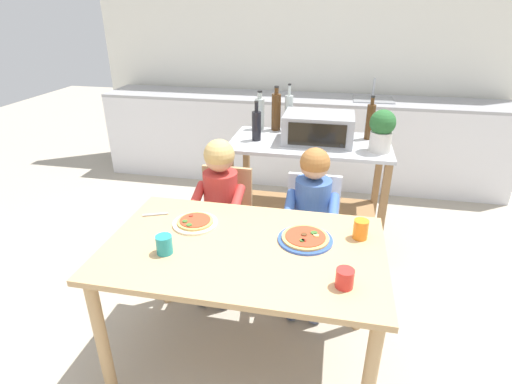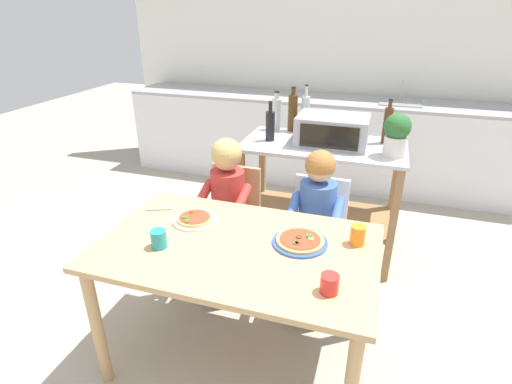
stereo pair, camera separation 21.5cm
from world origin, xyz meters
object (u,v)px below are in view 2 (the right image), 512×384
(dining_chair_left, at_px, (232,217))
(child_in_blue_striped_shirt, at_px, (315,216))
(toaster_oven, at_px, (332,130))
(bottle_slim_sauce, at_px, (270,125))
(child_in_red_shirt, at_px, (225,199))
(potted_herb_plant, at_px, (396,134))
(dining_table, at_px, (238,262))
(bottle_squat_spirits, at_px, (387,125))
(serving_spoon, at_px, (159,209))
(dining_chair_right, at_px, (317,231))
(drinking_cup_red, at_px, (329,284))
(drinking_cup_orange, at_px, (358,235))
(pizza_plate_blue_rimmed, at_px, (300,241))
(bottle_dark_olive_oil, at_px, (276,113))
(pizza_plate_cream, at_px, (195,219))
(bottle_clear_vinegar, at_px, (305,113))
(bottle_brown_beer, at_px, (293,112))
(drinking_cup_teal, at_px, (159,239))
(kitchen_island_cart, at_px, (321,180))

(dining_chair_left, distance_m, child_in_blue_striped_shirt, 0.63)
(toaster_oven, relative_size, bottle_slim_sauce, 1.70)
(child_in_red_shirt, bearing_deg, toaster_oven, 49.38)
(bottle_slim_sauce, bearing_deg, potted_herb_plant, -5.08)
(toaster_oven, distance_m, dining_table, 1.32)
(bottle_squat_spirits, height_order, serving_spoon, bottle_squat_spirits)
(dining_table, bearing_deg, dining_chair_right, 66.90)
(toaster_oven, relative_size, dining_chair_left, 0.61)
(drinking_cup_red, distance_m, drinking_cup_orange, 0.41)
(drinking_cup_orange, bearing_deg, dining_chair_left, 149.26)
(child_in_red_shirt, bearing_deg, pizza_plate_blue_rimmed, -38.64)
(serving_spoon, bearing_deg, bottle_dark_olive_oil, 75.19)
(toaster_oven, bearing_deg, dining_chair_left, -136.24)
(bottle_squat_spirits, xyz_separation_m, drinking_cup_red, (-0.16, -1.61, -0.24))
(drinking_cup_red, relative_size, drinking_cup_orange, 0.83)
(pizza_plate_cream, height_order, drinking_cup_red, drinking_cup_red)
(dining_chair_right, bearing_deg, bottle_squat_spirits, 63.94)
(potted_herb_plant, bearing_deg, serving_spoon, -143.84)
(dining_chair_right, bearing_deg, bottle_dark_olive_oil, 121.84)
(bottle_dark_olive_oil, distance_m, bottle_clear_vinegar, 0.23)
(bottle_brown_beer, distance_m, child_in_blue_striped_shirt, 1.07)
(bottle_brown_beer, relative_size, pizza_plate_cream, 1.44)
(toaster_oven, height_order, dining_chair_right, toaster_oven)
(bottle_dark_olive_oil, distance_m, drinking_cup_orange, 1.53)
(bottle_slim_sauce, xyz_separation_m, potted_herb_plant, (0.88, -0.08, 0.04))
(bottle_slim_sauce, xyz_separation_m, serving_spoon, (-0.37, -0.99, -0.26))
(potted_herb_plant, height_order, dining_chair_left, potted_herb_plant)
(bottle_squat_spirits, bearing_deg, drinking_cup_orange, -93.83)
(bottle_dark_olive_oil, height_order, bottle_clear_vinegar, bottle_clear_vinegar)
(bottle_dark_olive_oil, distance_m, bottle_brown_beer, 0.13)
(child_in_red_shirt, bearing_deg, bottle_squat_spirits, 40.96)
(drinking_cup_teal, bearing_deg, dining_chair_right, 51.82)
(drinking_cup_orange, bearing_deg, child_in_blue_striped_shirt, 125.60)
(pizza_plate_cream, bearing_deg, pizza_plate_blue_rimmed, -4.39)
(bottle_clear_vinegar, height_order, bottle_squat_spirits, bottle_clear_vinegar)
(toaster_oven, distance_m, bottle_brown_beer, 0.43)
(toaster_oven, bearing_deg, drinking_cup_red, -81.78)
(kitchen_island_cart, xyz_separation_m, potted_herb_plant, (0.48, -0.12, 0.44))
(bottle_dark_olive_oil, xyz_separation_m, dining_chair_right, (0.50, -0.81, -0.54))
(dining_table, relative_size, drinking_cup_orange, 13.60)
(potted_herb_plant, height_order, drinking_cup_teal, potted_herb_plant)
(toaster_oven, distance_m, drinking_cup_teal, 1.52)
(kitchen_island_cart, distance_m, potted_herb_plant, 0.67)
(bottle_slim_sauce, bearing_deg, serving_spoon, -110.65)
(bottle_dark_olive_oil, height_order, dining_table, bottle_dark_olive_oil)
(dining_chair_right, bearing_deg, toaster_oven, 92.10)
(dining_chair_left, relative_size, pizza_plate_blue_rimmed, 2.96)
(toaster_oven, relative_size, bottle_dark_olive_oil, 1.62)
(potted_herb_plant, bearing_deg, toaster_oven, 163.61)
(dining_table, height_order, dining_chair_left, dining_chair_left)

